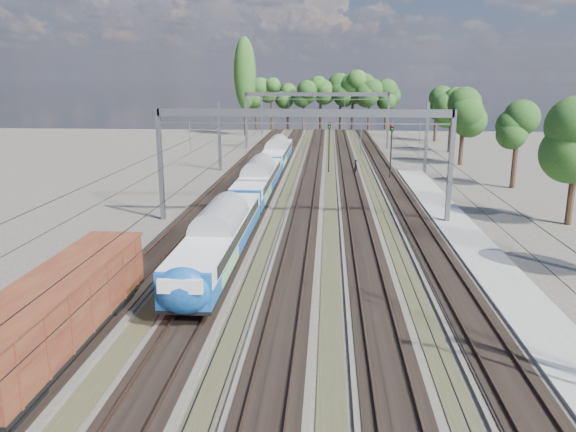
# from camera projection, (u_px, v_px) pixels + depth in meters

# --- Properties ---
(track_bed) EXTENTS (21.00, 130.00, 0.34)m
(track_bed) POSITION_uv_depth(u_px,v_px,m) (309.00, 186.00, 59.98)
(track_bed) COLOR #47423A
(track_bed) RESTS_ON ground
(platform) EXTENTS (3.00, 70.00, 0.30)m
(platform) POSITION_uv_depth(u_px,v_px,m) (487.00, 263.00, 34.93)
(platform) COLOR gray
(platform) RESTS_ON ground
(catenary) EXTENTS (25.65, 130.00, 9.00)m
(catenary) POSITION_uv_depth(u_px,v_px,m) (315.00, 121.00, 65.87)
(catenary) COLOR slate
(catenary) RESTS_ON ground
(tree_belt) EXTENTS (39.82, 99.91, 11.17)m
(tree_belt) POSITION_uv_depth(u_px,v_px,m) (351.00, 96.00, 105.41)
(tree_belt) COLOR black
(tree_belt) RESTS_ON ground
(poplar) EXTENTS (4.40, 4.40, 19.04)m
(poplar) POSITION_uv_depth(u_px,v_px,m) (245.00, 74.00, 109.44)
(poplar) COLOR black
(poplar) RESTS_ON ground
(emu_train) EXTENTS (2.71, 57.32, 3.96)m
(emu_train) POSITION_uv_depth(u_px,v_px,m) (258.00, 177.00, 52.34)
(emu_train) COLOR black
(emu_train) RESTS_ON ground
(freight_boxcar) EXTENTS (2.73, 13.18, 3.40)m
(freight_boxcar) POSITION_uv_depth(u_px,v_px,m) (62.00, 308.00, 23.37)
(freight_boxcar) COLOR black
(freight_boxcar) RESTS_ON ground
(worker) EXTENTS (0.60, 0.74, 1.77)m
(worker) POSITION_uv_depth(u_px,v_px,m) (356.00, 167.00, 67.54)
(worker) COLOR black
(worker) RESTS_ON ground
(signal_near) EXTENTS (0.39, 0.36, 6.11)m
(signal_near) POSITION_uv_depth(u_px,v_px,m) (329.00, 141.00, 67.89)
(signal_near) COLOR black
(signal_near) RESTS_ON ground
(signal_far) EXTENTS (0.45, 0.41, 6.27)m
(signal_far) POSITION_uv_depth(u_px,v_px,m) (391.00, 145.00, 63.43)
(signal_far) COLOR black
(signal_far) RESTS_ON ground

